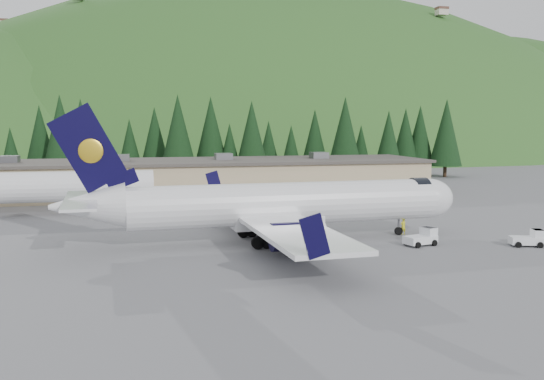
{
  "coord_description": "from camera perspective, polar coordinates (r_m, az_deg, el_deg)",
  "views": [
    {
      "loc": [
        -13.58,
        -52.07,
        10.6
      ],
      "look_at": [
        0.0,
        6.0,
        4.0
      ],
      "focal_mm": 40.0,
      "sensor_mm": 36.0,
      "label": 1
    }
  ],
  "objects": [
    {
      "name": "ground",
      "position": [
        54.85,
        1.43,
        -4.83
      ],
      "size": [
        600.0,
        600.0,
        0.0
      ],
      "primitive_type": "plane",
      "color": "#5D5D62"
    },
    {
      "name": "airliner",
      "position": [
        54.01,
        0.35,
        -1.49
      ],
      "size": [
        36.9,
        34.58,
        12.26
      ],
      "rotation": [
        0.0,
        0.0,
        0.04
      ],
      "color": "white",
      "rests_on": "ground"
    },
    {
      "name": "second_airliner",
      "position": [
        75.29,
        -21.76,
        0.32
      ],
      "size": [
        27.5,
        11.0,
        10.05
      ],
      "color": "white",
      "rests_on": "ground"
    },
    {
      "name": "baggage_tug_a",
      "position": [
        54.52,
        13.99,
        -4.36
      ],
      "size": [
        3.14,
        2.35,
        1.52
      ],
      "rotation": [
        0.0,
        0.0,
        0.28
      ],
      "color": "silver",
      "rests_on": "ground"
    },
    {
      "name": "baggage_tug_b",
      "position": [
        57.02,
        23.09,
        -4.24
      ],
      "size": [
        3.03,
        2.28,
        1.47
      ],
      "rotation": [
        0.0,
        0.0,
        -0.3
      ],
      "color": "silver",
      "rests_on": "ground"
    },
    {
      "name": "terminal_building",
      "position": [
        90.83,
        -7.7,
        1.22
      ],
      "size": [
        71.0,
        17.0,
        6.1
      ],
      "color": "tan",
      "rests_on": "ground"
    },
    {
      "name": "ramp_worker",
      "position": [
        59.24,
        12.24,
        -3.35
      ],
      "size": [
        0.66,
        0.52,
        1.61
      ],
      "primitive_type": "imported",
      "rotation": [
        0.0,
        0.0,
        3.39
      ],
      "color": "yellow",
      "rests_on": "ground"
    },
    {
      "name": "tree_line",
      "position": [
        111.8,
        -8.67,
        4.9
      ],
      "size": [
        112.38,
        18.33,
        14.43
      ],
      "color": "black",
      "rests_on": "ground"
    },
    {
      "name": "hills",
      "position": [
        283.76,
        1.26,
        -12.9
      ],
      "size": [
        614.0,
        330.0,
        300.0
      ],
      "color": "#234F1B",
      "rests_on": "ground"
    }
  ]
}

